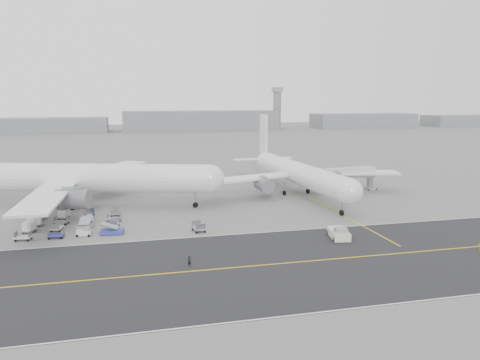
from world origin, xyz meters
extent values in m
plane|color=gray|center=(0.00, 0.00, 0.00)|extent=(700.00, 700.00, 0.00)
cube|color=#28282A|center=(5.00, -18.00, 0.01)|extent=(220.00, 32.00, 0.02)
cube|color=gold|center=(5.00, -18.00, 0.03)|extent=(220.00, 0.30, 0.01)
cube|color=silver|center=(5.00, -2.20, 0.03)|extent=(220.00, 0.25, 0.01)
cube|color=silver|center=(5.00, -33.80, 0.03)|extent=(220.00, 0.25, 0.01)
cube|color=gold|center=(30.00, 5.00, 0.02)|extent=(0.30, 40.00, 0.01)
cylinder|color=gray|center=(100.00, 265.00, 14.00)|extent=(6.00, 6.00, 28.00)
cube|color=#9D9DA2|center=(100.00, 265.00, 29.50)|extent=(7.00, 7.00, 3.50)
cylinder|color=white|center=(-21.07, 26.53, 6.38)|extent=(53.77, 21.73, 6.22)
sphere|color=white|center=(4.91, 18.64, 6.38)|extent=(6.10, 6.10, 6.10)
cube|color=white|center=(-27.09, 11.23, 5.60)|extent=(8.11, 30.10, 0.45)
cube|color=white|center=(-17.57, 42.59, 5.60)|extent=(20.98, 28.97, 0.45)
cylinder|color=slate|center=(-23.07, 15.37, 4.05)|extent=(7.46, 5.62, 3.86)
cylinder|color=slate|center=(-16.53, 36.91, 4.05)|extent=(7.46, 5.62, 3.86)
cylinder|color=black|center=(1.75, 19.60, 0.59)|extent=(1.27, 0.82, 1.17)
cylinder|color=black|center=(-24.05, 23.53, 0.59)|extent=(1.27, 0.82, 1.17)
cylinder|color=black|center=(-21.88, 30.68, 0.59)|extent=(1.27, 0.82, 1.17)
cylinder|color=gray|center=(1.75, 19.60, 2.22)|extent=(0.36, 0.36, 3.27)
cylinder|color=white|center=(28.14, 26.08, 5.45)|extent=(8.76, 46.63, 5.32)
sphere|color=white|center=(29.86, 2.96, 5.45)|extent=(5.21, 5.21, 5.21)
cone|color=white|center=(26.32, 50.32, 5.85)|extent=(5.45, 9.38, 4.78)
cube|color=white|center=(26.28, 50.89, 13.19)|extent=(0.88, 5.11, 11.31)
cube|color=white|center=(21.61, 50.82, 5.98)|extent=(8.65, 3.17, 0.25)
cube|color=white|center=(30.91, 51.52, 5.98)|extent=(8.65, 3.17, 0.25)
cube|color=white|center=(14.10, 26.16, 4.78)|extent=(25.93, 13.35, 0.45)
cube|color=white|center=(42.01, 28.25, 4.78)|extent=(26.03, 9.87, 0.45)
cylinder|color=slate|center=(18.63, 24.23, 3.45)|extent=(3.71, 5.88, 3.30)
cylinder|color=slate|center=(37.81, 25.66, 3.45)|extent=(3.71, 5.88, 3.30)
cylinder|color=black|center=(29.65, 5.78, 0.58)|extent=(0.58, 1.19, 1.15)
cylinder|color=black|center=(24.83, 27.53, 0.58)|extent=(0.58, 1.19, 1.15)
cylinder|color=black|center=(31.19, 28.00, 0.58)|extent=(0.58, 1.19, 1.15)
cylinder|color=gray|center=(29.65, 5.78, 1.97)|extent=(0.36, 0.36, 2.79)
cube|color=silver|center=(22.25, -8.49, 0.78)|extent=(3.75, 6.11, 1.29)
cube|color=#9D9DA2|center=(22.01, -9.76, 1.75)|extent=(2.32, 2.18, 0.83)
cylinder|color=gray|center=(22.89, -5.06, 0.46)|extent=(0.58, 2.38, 0.15)
cylinder|color=black|center=(20.67, -10.44, 0.41)|extent=(0.51, 0.88, 0.83)
cylinder|color=black|center=(23.02, -10.88, 0.41)|extent=(0.51, 0.88, 0.83)
cylinder|color=black|center=(21.48, -6.10, 0.41)|extent=(0.51, 0.88, 0.83)
cylinder|color=black|center=(23.83, -6.54, 0.41)|extent=(0.51, 0.88, 0.83)
cylinder|color=gray|center=(48.66, 28.95, 2.06)|extent=(1.65, 1.65, 4.13)
cube|color=#9D9DA2|center=(48.66, 28.95, 0.36)|extent=(3.03, 3.03, 0.72)
cube|color=silver|center=(41.50, 27.96, 4.75)|extent=(15.73, 4.99, 2.68)
cube|color=#9D9DA2|center=(34.14, 26.94, 4.75)|extent=(1.68, 3.44, 3.10)
cylinder|color=black|center=(49.63, 30.23, 0.31)|extent=(0.39, 0.66, 0.62)
imported|color=black|center=(-4.24, -16.09, 0.81)|extent=(0.67, 0.53, 1.62)
imported|color=yellow|center=(40.73, -19.89, 0.90)|extent=(0.98, 0.82, 1.80)
camera|label=1|loc=(-12.05, -79.11, 23.66)|focal=35.00mm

